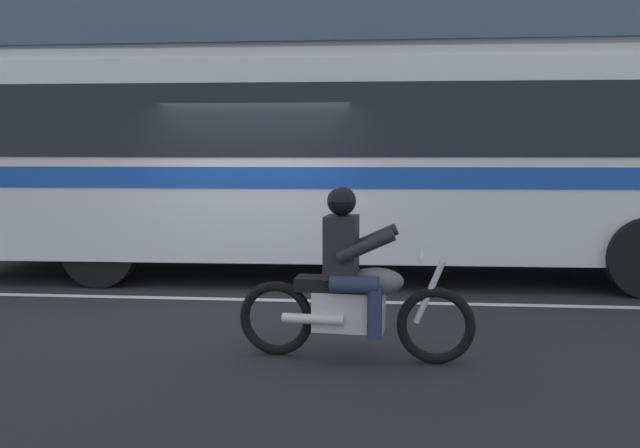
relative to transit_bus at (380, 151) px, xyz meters
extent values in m
plane|color=black|center=(-1.65, -1.19, -1.88)|extent=(60.00, 60.00, 0.00)
cube|color=#A39E93|center=(-1.65, 3.91, -1.81)|extent=(28.00, 3.80, 0.15)
cube|color=silver|center=(-1.65, -1.79, -1.88)|extent=(26.60, 0.14, 0.01)
cube|color=#384C60|center=(-1.65, 5.77, 3.26)|extent=(25.76, 0.10, 1.40)
cube|color=silver|center=(0.00, 0.01, -0.15)|extent=(12.48, 2.84, 2.70)
cube|color=black|center=(0.00, 0.01, 0.40)|extent=(11.49, 2.86, 0.96)
cube|color=#194CB2|center=(0.00, 0.01, -0.35)|extent=(12.23, 2.87, 0.28)
cube|color=#BABCC3|center=(0.00, 0.01, 1.26)|extent=(12.23, 2.71, 0.16)
cylinder|color=black|center=(-3.85, -1.17, -1.36)|extent=(1.04, 0.30, 1.04)
torus|color=black|center=(0.50, -4.10, -1.54)|extent=(0.70, 0.15, 0.69)
torus|color=black|center=(-0.95, -3.98, -1.54)|extent=(0.70, 0.15, 0.69)
cube|color=silver|center=(-0.27, -4.04, -1.44)|extent=(0.66, 0.34, 0.36)
ellipsoid|color=#59565B|center=(-0.03, -4.06, -1.16)|extent=(0.50, 0.32, 0.24)
cube|color=black|center=(-0.47, -4.02, -1.20)|extent=(0.58, 0.31, 0.12)
cylinder|color=silver|center=(0.44, -4.10, -1.24)|extent=(0.28, 0.08, 0.58)
cylinder|color=silver|center=(0.36, -4.09, -0.92)|extent=(0.10, 0.64, 0.04)
cylinder|color=silver|center=(-0.59, -4.17, -1.49)|extent=(0.56, 0.14, 0.09)
cube|color=black|center=(-0.34, -4.03, -0.86)|extent=(0.31, 0.38, 0.56)
sphere|color=black|center=(-0.34, -4.03, -0.45)|extent=(0.26, 0.26, 0.26)
cylinder|color=#232D4C|center=(-0.19, -3.86, -1.16)|extent=(0.43, 0.19, 0.15)
cylinder|color=#232D4C|center=(-0.01, -3.88, -1.40)|extent=(0.13, 0.13, 0.46)
cylinder|color=#232D4C|center=(-0.22, -4.22, -1.16)|extent=(0.43, 0.19, 0.15)
cylinder|color=#232D4C|center=(-0.04, -4.24, -1.40)|extent=(0.13, 0.13, 0.46)
cylinder|color=black|center=(-0.09, -3.85, -0.82)|extent=(0.53, 0.16, 0.32)
cylinder|color=black|center=(-0.12, -4.25, -0.82)|extent=(0.53, 0.16, 0.32)
camera|label=1|loc=(-0.01, -9.79, -0.01)|focal=36.61mm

